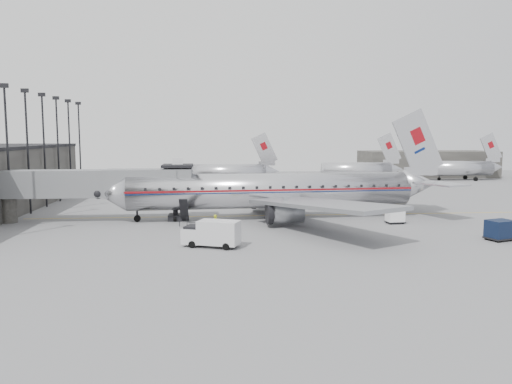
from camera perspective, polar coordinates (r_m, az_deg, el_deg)
ground at (r=54.19m, az=0.43°, el=-3.74°), size 160.00×160.00×0.00m
hangar at (r=123.82m, az=18.92°, el=3.06°), size 30.00×12.00×6.00m
apron_line at (r=60.40m, az=2.73°, el=-2.69°), size 60.00×0.15×0.01m
jet_bridge at (r=58.21m, az=-16.48°, el=0.85°), size 21.00×6.20×7.10m
floodlight_masts at (r=69.84m, az=-23.83°, el=4.90°), size 0.90×42.25×15.25m
distant_aircraft_near at (r=95.40m, az=-3.00°, el=2.33°), size 16.39×3.20×10.26m
distant_aircraft_mid at (r=103.53m, az=11.47°, el=2.53°), size 16.39×3.20×10.26m
distant_aircraft_far at (r=116.21m, az=22.35°, el=2.59°), size 16.39×3.20×10.26m
airliner at (r=57.92m, az=2.50°, el=0.16°), size 40.84×37.75×12.91m
service_van at (r=43.44m, az=-5.07°, el=-4.69°), size 5.27×3.50×2.32m
baggage_cart_navy at (r=51.21m, az=26.12°, el=-3.88°), size 2.83×2.46×1.88m
baggage_cart_white at (r=56.86m, az=15.60°, el=-2.70°), size 2.01×1.62×1.47m
ramp_worker at (r=49.53m, az=-4.62°, el=-3.65°), size 0.78×0.62×1.85m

